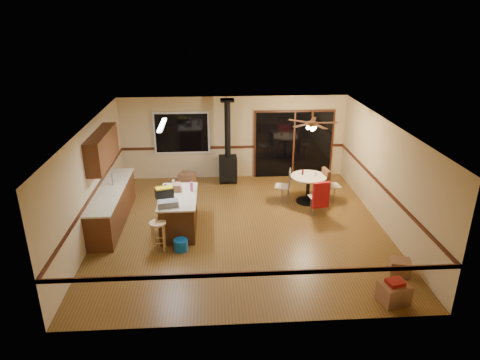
{
  "coord_description": "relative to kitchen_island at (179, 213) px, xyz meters",
  "views": [
    {
      "loc": [
        -0.61,
        -9.39,
        5.02
      ],
      "look_at": [
        0.0,
        0.3,
        1.15
      ],
      "focal_mm": 32.0,
      "sensor_mm": 36.0,
      "label": 1
    }
  ],
  "objects": [
    {
      "name": "blue_bucket",
      "position": [
        0.09,
        -0.99,
        -0.32
      ],
      "size": [
        0.38,
        0.38,
        0.26
      ],
      "primitive_type": "cylinder",
      "rotation": [
        0.0,
        0.0,
        -0.22
      ],
      "color": "blue",
      "rests_on": "floor"
    },
    {
      "name": "fluorescent_strip",
      "position": [
        -0.3,
        0.3,
        2.11
      ],
      "size": [
        0.1,
        1.2,
        0.04
      ],
      "primitive_type": "cube",
      "color": "white",
      "rests_on": "ceiling"
    },
    {
      "name": "ceiling",
      "position": [
        1.5,
        0.0,
        2.15
      ],
      "size": [
        7.0,
        7.0,
        0.0
      ],
      "primitive_type": "plane",
      "rotation": [
        3.14,
        0.0,
        0.0
      ],
      "color": "silver",
      "rests_on": "ground"
    },
    {
      "name": "box_corner_a",
      "position": [
        4.12,
        -3.06,
        -0.26
      ],
      "size": [
        0.58,
        0.53,
        0.38
      ],
      "primitive_type": "cube",
      "rotation": [
        0.0,
        0.0,
        0.24
      ],
      "color": "brown",
      "rests_on": "floor"
    },
    {
      "name": "toolbox_yellow_lid",
      "position": [
        -0.31,
        -0.08,
        0.69
      ],
      "size": [
        0.43,
        0.32,
        0.03
      ],
      "primitive_type": "cube",
      "rotation": [
        0.0,
        0.0,
        0.31
      ],
      "color": "gold",
      "rests_on": "toolbox_black"
    },
    {
      "name": "upper_cabinets",
      "position": [
        -1.83,
        0.7,
        1.45
      ],
      "size": [
        0.35,
        2.0,
        0.8
      ],
      "primitive_type": "cube",
      "color": "#542B15",
      "rests_on": "ground"
    },
    {
      "name": "bottle_white",
      "position": [
        -0.15,
        0.53,
        0.54
      ],
      "size": [
        0.09,
        0.09,
        0.19
      ],
      "primitive_type": "cylinder",
      "rotation": [
        0.0,
        0.0,
        0.41
      ],
      "color": "white",
      "rests_on": "kitchen_island"
    },
    {
      "name": "chair_right",
      "position": [
        3.98,
        1.44,
        0.14
      ],
      "size": [
        0.51,
        0.47,
        0.7
      ],
      "color": "#C2B090",
      "rests_on": "ground"
    },
    {
      "name": "wood_stove",
      "position": [
        1.3,
        3.05,
        0.28
      ],
      "size": [
        0.55,
        0.5,
        2.52
      ],
      "color": "black",
      "rests_on": "ground"
    },
    {
      "name": "toolbox_black",
      "position": [
        -0.31,
        -0.08,
        0.56
      ],
      "size": [
        0.46,
        0.34,
        0.23
      ],
      "primitive_type": "cube",
      "rotation": [
        0.0,
        0.0,
        0.31
      ],
      "color": "black",
      "rests_on": "kitchen_island"
    },
    {
      "name": "window",
      "position": [
        -0.1,
        3.45,
        1.05
      ],
      "size": [
        1.72,
        0.1,
        1.32
      ],
      "primitive_type": "cube",
      "color": "black",
      "rests_on": "ground"
    },
    {
      "name": "chair_rail",
      "position": [
        1.5,
        0.0,
        0.55
      ],
      "size": [
        7.0,
        7.0,
        0.08
      ],
      "primitive_type": null,
      "color": "#3D1B0F",
      "rests_on": "ground"
    },
    {
      "name": "dining_table",
      "position": [
        3.46,
        1.41,
        0.08
      ],
      "size": [
        0.99,
        0.99,
        0.78
      ],
      "color": "black",
      "rests_on": "ground"
    },
    {
      "name": "bar_stool",
      "position": [
        -0.4,
        -0.92,
        -0.11
      ],
      "size": [
        0.47,
        0.47,
        0.68
      ],
      "primitive_type": "cylinder",
      "rotation": [
        0.0,
        0.0,
        -0.3
      ],
      "color": "tan",
      "rests_on": "floor"
    },
    {
      "name": "box_on_island",
      "position": [
        -0.05,
        0.32,
        0.54
      ],
      "size": [
        0.22,
        0.29,
        0.18
      ],
      "primitive_type": "cube",
      "rotation": [
        0.0,
        0.0,
        0.07
      ],
      "color": "brown",
      "rests_on": "kitchen_island"
    },
    {
      "name": "wall_right",
      "position": [
        5.0,
        0.0,
        0.85
      ],
      "size": [
        0.0,
        7.0,
        7.0
      ],
      "primitive_type": "plane",
      "rotation": [
        1.57,
        0.0,
        -1.57
      ],
      "color": "tan",
      "rests_on": "ground"
    },
    {
      "name": "countertop",
      "position": [
        -1.7,
        0.5,
        0.43
      ],
      "size": [
        0.64,
        3.04,
        0.04
      ],
      "primitive_type": "cube",
      "color": "beige",
      "rests_on": "lower_cabinets"
    },
    {
      "name": "box_under_window",
      "position": [
        0.03,
        2.89,
        -0.27
      ],
      "size": [
        0.56,
        0.51,
        0.37
      ],
      "primitive_type": "cube",
      "rotation": [
        0.0,
        0.0,
        -0.34
      ],
      "color": "brown",
      "rests_on": "floor"
    },
    {
      "name": "glass_red",
      "position": [
        3.31,
        1.51,
        0.4
      ],
      "size": [
        0.06,
        0.06,
        0.15
      ],
      "primitive_type": "cylinder",
      "rotation": [
        0.0,
        0.0,
        0.07
      ],
      "color": "#590C14",
      "rests_on": "dining_table"
    },
    {
      "name": "wall_back",
      "position": [
        1.5,
        3.5,
        0.85
      ],
      "size": [
        7.0,
        0.0,
        7.0
      ],
      "primitive_type": "plane",
      "rotation": [
        1.57,
        0.0,
        0.0
      ],
      "color": "tan",
      "rests_on": "ground"
    },
    {
      "name": "wall_front",
      "position": [
        1.5,
        -3.5,
        0.85
      ],
      "size": [
        7.0,
        0.0,
        7.0
      ],
      "primitive_type": "plane",
      "rotation": [
        -1.57,
        0.0,
        0.0
      ],
      "color": "tan",
      "rests_on": "ground"
    },
    {
      "name": "wall_left",
      "position": [
        -2.0,
        0.0,
        0.85
      ],
      "size": [
        0.0,
        7.0,
        7.0
      ],
      "primitive_type": "plane",
      "rotation": [
        1.57,
        0.0,
        1.57
      ],
      "color": "tan",
      "rests_on": "ground"
    },
    {
      "name": "sliding_door",
      "position": [
        3.4,
        3.45,
        0.6
      ],
      "size": [
        2.52,
        0.1,
        2.1
      ],
      "primitive_type": "cube",
      "color": "black",
      "rests_on": "ground"
    },
    {
      "name": "bottle_pink",
      "position": [
        0.31,
        0.27,
        0.56
      ],
      "size": [
        0.09,
        0.09,
        0.23
      ],
      "primitive_type": "cylinder",
      "rotation": [
        0.0,
        0.0,
        0.3
      ],
      "color": "#D84C8C",
      "rests_on": "kitchen_island"
    },
    {
      "name": "chair_near",
      "position": [
        3.59,
        0.53,
        0.14
      ],
      "size": [
        0.49,
        0.53,
        0.7
      ],
      "color": "#C2B090",
      "rests_on": "ground"
    },
    {
      "name": "glass_cream",
      "position": [
        3.64,
        1.36,
        0.39
      ],
      "size": [
        0.07,
        0.07,
        0.13
      ],
      "primitive_type": "cylinder",
      "rotation": [
        0.0,
        0.0,
        0.39
      ],
      "color": "beige",
      "rests_on": "dining_table"
    },
    {
      "name": "lower_cabinets",
      "position": [
        -1.7,
        0.5,
        -0.02
      ],
      "size": [
        0.6,
        3.0,
        0.86
      ],
      "primitive_type": "cube",
      "color": "#542B15",
      "rests_on": "ground"
    },
    {
      "name": "kitchen_island",
      "position": [
        0.0,
        0.0,
        0.0
      ],
      "size": [
        0.88,
        1.68,
        0.9
      ],
      "color": "#422410",
      "rests_on": "ground"
    },
    {
      "name": "ceiling_fan",
      "position": [
        3.46,
        1.41,
        1.76
      ],
      "size": [
        0.24,
        0.24,
        0.55
      ],
      "color": "brown",
      "rests_on": "ceiling"
    },
    {
      "name": "chair_left",
      "position": [
        2.87,
        1.48,
        0.14
      ],
      "size": [
        0.49,
        0.49,
        0.51
      ],
      "color": "#C2B090",
      "rests_on": "ground"
    },
    {
      "name": "floor",
      "position": [
        1.5,
        0.0,
        -0.45
      ],
      "size": [
        7.0,
        7.0,
        0.0
      ],
      "primitive_type": "plane",
      "color": "brown",
      "rests_on": "ground"
    },
    {
      "name": "box_corner_b",
      "position": [
        4.6,
        -2.21,
        -0.29
      ],
      "size": [
        0.47,
        0.43,
        0.32
      ],
      "primitive_type": "cube",
      "rotation": [
        0.0,
        0.0,
        -0.26
      ],
      "color": "brown",
      "rests_on": "floor"
    },
    {
      "name": "box_small_red",
      "position": [
        4.12,
        -3.06,
        -0.03
      ],
      "size": [
        0.35,
        0.31,
        0.08
      ],
      "primitive_type": "cube",
      "rotation": [
        0.0,
        0.0,
        0.24
      ],
      "color": "maroon",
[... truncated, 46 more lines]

